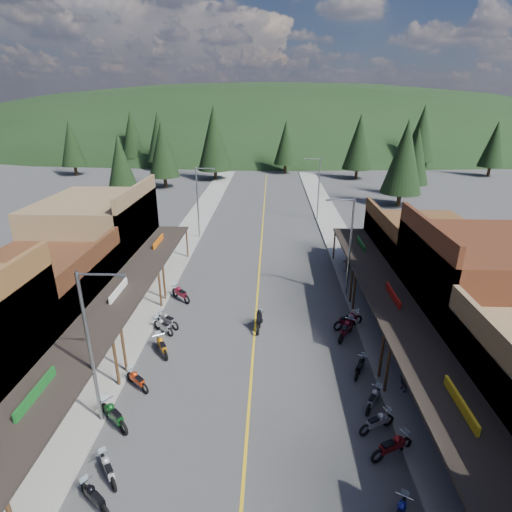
# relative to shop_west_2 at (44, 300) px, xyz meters

# --- Properties ---
(ground) EXTENTS (220.00, 220.00, 0.00)m
(ground) POSITION_rel_shop_west_2_xyz_m (13.75, -1.70, -2.53)
(ground) COLOR #38383A
(ground) RESTS_ON ground
(centerline) EXTENTS (0.15, 90.00, 0.01)m
(centerline) POSITION_rel_shop_west_2_xyz_m (13.75, 18.30, -2.53)
(centerline) COLOR gold
(centerline) RESTS_ON ground
(sidewalk_west) EXTENTS (3.40, 94.00, 0.15)m
(sidewalk_west) POSITION_rel_shop_west_2_xyz_m (5.05, 18.30, -2.46)
(sidewalk_west) COLOR gray
(sidewalk_west) RESTS_ON ground
(sidewalk_east) EXTENTS (3.40, 94.00, 0.15)m
(sidewalk_east) POSITION_rel_shop_west_2_xyz_m (22.45, 18.30, -2.46)
(sidewalk_east) COLOR gray
(sidewalk_east) RESTS_ON ground
(shop_west_2) EXTENTS (10.90, 9.00, 6.20)m
(shop_west_2) POSITION_rel_shop_west_2_xyz_m (0.00, 0.00, 0.00)
(shop_west_2) COLOR #3F2111
(shop_west_2) RESTS_ON ground
(shop_west_3) EXTENTS (10.90, 10.20, 8.20)m
(shop_west_3) POSITION_rel_shop_west_2_xyz_m (-0.03, 9.60, 0.99)
(shop_west_3) COLOR brown
(shop_west_3) RESTS_ON ground
(shop_east_2) EXTENTS (10.90, 9.00, 8.20)m
(shop_east_2) POSITION_rel_shop_west_2_xyz_m (27.54, 0.00, 0.99)
(shop_east_2) COLOR #562B19
(shop_east_2) RESTS_ON ground
(shop_east_3) EXTENTS (10.90, 10.20, 6.20)m
(shop_east_3) POSITION_rel_shop_west_2_xyz_m (27.51, 9.60, -0.00)
(shop_east_3) COLOR #4C2D16
(shop_east_3) RESTS_ON ground
(streetlight_0) EXTENTS (2.16, 0.18, 8.00)m
(streetlight_0) POSITION_rel_shop_west_2_xyz_m (6.80, -7.70, 1.93)
(streetlight_0) COLOR gray
(streetlight_0) RESTS_ON ground
(streetlight_1) EXTENTS (2.16, 0.18, 8.00)m
(streetlight_1) POSITION_rel_shop_west_2_xyz_m (6.80, 20.30, 1.93)
(streetlight_1) COLOR gray
(streetlight_1) RESTS_ON ground
(streetlight_2) EXTENTS (2.16, 0.18, 8.00)m
(streetlight_2) POSITION_rel_shop_west_2_xyz_m (20.71, 6.30, 1.93)
(streetlight_2) COLOR gray
(streetlight_2) RESTS_ON ground
(streetlight_3) EXTENTS (2.16, 0.18, 8.00)m
(streetlight_3) POSITION_rel_shop_west_2_xyz_m (20.71, 28.30, 1.93)
(streetlight_3) COLOR gray
(streetlight_3) RESTS_ON ground
(ridge_hill) EXTENTS (310.00, 140.00, 60.00)m
(ridge_hill) POSITION_rel_shop_west_2_xyz_m (13.75, 133.30, -2.53)
(ridge_hill) COLOR black
(ridge_hill) RESTS_ON ground
(pine_0) EXTENTS (5.04, 5.04, 11.00)m
(pine_0) POSITION_rel_shop_west_2_xyz_m (-26.25, 60.30, 3.95)
(pine_0) COLOR black
(pine_0) RESTS_ON ground
(pine_1) EXTENTS (5.88, 5.88, 12.50)m
(pine_1) POSITION_rel_shop_west_2_xyz_m (-10.25, 68.30, 4.70)
(pine_1) COLOR black
(pine_1) RESTS_ON ground
(pine_2) EXTENTS (6.72, 6.72, 14.00)m
(pine_2) POSITION_rel_shop_west_2_xyz_m (3.75, 56.30, 5.46)
(pine_2) COLOR black
(pine_2) RESTS_ON ground
(pine_3) EXTENTS (5.04, 5.04, 11.00)m
(pine_3) POSITION_rel_shop_west_2_xyz_m (17.75, 64.30, 3.95)
(pine_3) COLOR black
(pine_3) RESTS_ON ground
(pine_4) EXTENTS (5.88, 5.88, 12.50)m
(pine_4) POSITION_rel_shop_west_2_xyz_m (31.75, 58.30, 4.70)
(pine_4) COLOR black
(pine_4) RESTS_ON ground
(pine_5) EXTENTS (6.72, 6.72, 14.00)m
(pine_5) POSITION_rel_shop_west_2_xyz_m (47.75, 70.30, 5.46)
(pine_5) COLOR black
(pine_5) RESTS_ON ground
(pine_6) EXTENTS (5.04, 5.04, 11.00)m
(pine_6) POSITION_rel_shop_west_2_xyz_m (59.75, 62.30, 3.95)
(pine_6) COLOR black
(pine_6) RESTS_ON ground
(pine_7) EXTENTS (5.88, 5.88, 12.50)m
(pine_7) POSITION_rel_shop_west_2_xyz_m (-18.25, 74.30, 4.70)
(pine_7) COLOR black
(pine_7) RESTS_ON ground
(pine_8) EXTENTS (4.48, 4.48, 10.00)m
(pine_8) POSITION_rel_shop_west_2_xyz_m (-8.25, 38.30, 3.44)
(pine_8) COLOR black
(pine_8) RESTS_ON ground
(pine_9) EXTENTS (4.93, 4.93, 10.80)m
(pine_9) POSITION_rel_shop_west_2_xyz_m (37.75, 43.30, 3.85)
(pine_9) COLOR black
(pine_9) RESTS_ON ground
(pine_10) EXTENTS (5.38, 5.38, 11.60)m
(pine_10) POSITION_rel_shop_west_2_xyz_m (-4.25, 48.30, 4.25)
(pine_10) COLOR black
(pine_10) RESTS_ON ground
(pine_11) EXTENTS (5.82, 5.82, 12.40)m
(pine_11) POSITION_rel_shop_west_2_xyz_m (33.75, 36.30, 4.65)
(pine_11) COLOR black
(pine_11) RESTS_ON ground
(bike_west_3) EXTENTS (1.96, 1.70, 1.12)m
(bike_west_3) POSITION_rel_shop_west_2_xyz_m (8.15, -12.04, -1.97)
(bike_west_3) COLOR black
(bike_west_3) RESTS_ON ground
(bike_west_4) EXTENTS (1.67, 1.92, 1.10)m
(bike_west_4) POSITION_rel_shop_west_2_xyz_m (8.17, -10.76, -1.98)
(bike_west_4) COLOR #ABABB1
(bike_west_4) RESTS_ON ground
(bike_west_5) EXTENTS (2.27, 2.13, 1.34)m
(bike_west_5) POSITION_rel_shop_west_2_xyz_m (7.35, -7.89, -1.86)
(bike_west_5) COLOR #0C3D14
(bike_west_5) RESTS_ON ground
(bike_west_6) EXTENTS (1.92, 1.74, 1.11)m
(bike_west_6) POSITION_rel_shop_west_2_xyz_m (7.61, -5.18, -1.98)
(bike_west_6) COLOR red
(bike_west_6) RESTS_ON ground
(bike_west_7) EXTENTS (1.68, 2.19, 1.21)m
(bike_west_7) POSITION_rel_shop_west_2_xyz_m (8.15, -1.99, -1.93)
(bike_west_7) COLOR #CA7A0E
(bike_west_7) RESTS_ON ground
(bike_west_8) EXTENTS (1.93, 1.72, 1.12)m
(bike_west_8) POSITION_rel_shop_west_2_xyz_m (7.61, 0.39, -1.98)
(bike_west_8) COLOR #AAA9AE
(bike_west_8) RESTS_ON ground
(bike_west_9) EXTENTS (2.10, 1.78, 1.19)m
(bike_west_9) POSITION_rel_shop_west_2_xyz_m (7.73, 1.14, -1.94)
(bike_west_9) COLOR gray
(bike_west_9) RESTS_ON ground
(bike_west_10) EXTENTS (2.18, 2.16, 1.31)m
(bike_west_10) POSITION_rel_shop_west_2_xyz_m (7.78, 5.09, -1.88)
(bike_west_10) COLOR maroon
(bike_west_10) RESTS_ON ground
(bike_east_4) EXTENTS (2.28, 1.64, 1.25)m
(bike_east_4) POSITION_rel_shop_west_2_xyz_m (20.18, -9.22, -1.91)
(bike_east_4) COLOR maroon
(bike_east_4) RESTS_ON ground
(bike_east_5) EXTENTS (2.06, 1.50, 1.13)m
(bike_east_5) POSITION_rel_shop_west_2_xyz_m (19.88, -7.76, -1.97)
(bike_east_5) COLOR #A5A4AA
(bike_east_5) RESTS_ON ground
(bike_east_6) EXTENTS (1.57, 1.97, 1.10)m
(bike_east_6) POSITION_rel_shop_west_2_xyz_m (20.09, -6.17, -1.98)
(bike_east_6) COLOR #97989C
(bike_east_6) RESTS_ON ground
(bike_east_7) EXTENTS (1.41, 1.97, 1.08)m
(bike_east_7) POSITION_rel_shop_west_2_xyz_m (19.95, -3.52, -1.99)
(bike_east_7) COLOR black
(bike_east_7) RESTS_ON ground
(bike_east_8) EXTENTS (1.87, 2.39, 1.33)m
(bike_east_8) POSITION_rel_shop_west_2_xyz_m (19.80, 0.23, -1.87)
(bike_east_8) COLOR maroon
(bike_east_8) RESTS_ON ground
(bike_east_9) EXTENTS (2.42, 1.79, 1.33)m
(bike_east_9) POSITION_rel_shop_west_2_xyz_m (20.15, 1.46, -1.87)
(bike_east_9) COLOR maroon
(bike_east_9) RESTS_ON ground
(rider_on_bike) EXTENTS (0.87, 2.15, 1.60)m
(rider_on_bike) POSITION_rel_shop_west_2_xyz_m (14.06, 1.10, -1.89)
(rider_on_bike) COLOR black
(rider_on_bike) RESTS_ON ground
(pedestrian_east_a) EXTENTS (0.60, 0.72, 1.69)m
(pedestrian_east_a) POSITION_rel_shop_west_2_xyz_m (21.98, -5.02, -1.54)
(pedestrian_east_a) COLOR #221C2B
(pedestrian_east_a) RESTS_ON sidewalk_east
(pedestrian_east_b) EXTENTS (1.02, 0.98, 1.86)m
(pedestrian_east_b) POSITION_rel_shop_west_2_xyz_m (21.68, 11.17, -1.46)
(pedestrian_east_b) COLOR brown
(pedestrian_east_b) RESTS_ON sidewalk_east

